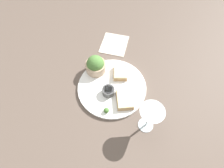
# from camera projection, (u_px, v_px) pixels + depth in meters

# --- Properties ---
(ground_plane) EXTENTS (4.00, 4.00, 0.00)m
(ground_plane) POSITION_uv_depth(u_px,v_px,m) (112.00, 88.00, 0.82)
(ground_plane) COLOR brown
(dinner_plate) EXTENTS (0.32, 0.32, 0.01)m
(dinner_plate) POSITION_uv_depth(u_px,v_px,m) (112.00, 87.00, 0.82)
(dinner_plate) COLOR white
(dinner_plate) RESTS_ON ground_plane
(salad_bowl) EXTENTS (0.10, 0.10, 0.09)m
(salad_bowl) POSITION_uv_depth(u_px,v_px,m) (96.00, 65.00, 0.83)
(salad_bowl) COLOR tan
(salad_bowl) RESTS_ON dinner_plate
(sauce_ramekin) EXTENTS (0.06, 0.06, 0.03)m
(sauce_ramekin) POSITION_uv_depth(u_px,v_px,m) (109.00, 91.00, 0.78)
(sauce_ramekin) COLOR #4C4C4C
(sauce_ramekin) RESTS_ON dinner_plate
(cheese_toast_near) EXTENTS (0.12, 0.11, 0.03)m
(cheese_toast_near) POSITION_uv_depth(u_px,v_px,m) (125.00, 100.00, 0.76)
(cheese_toast_near) COLOR tan
(cheese_toast_near) RESTS_ON dinner_plate
(cheese_toast_far) EXTENTS (0.10, 0.09, 0.03)m
(cheese_toast_far) POSITION_uv_depth(u_px,v_px,m) (120.00, 73.00, 0.84)
(cheese_toast_far) COLOR tan
(cheese_toast_far) RESTS_ON dinner_plate
(wine_glass) EXTENTS (0.09, 0.09, 0.15)m
(wine_glass) POSITION_uv_depth(u_px,v_px,m) (150.00, 116.00, 0.64)
(wine_glass) COLOR silver
(wine_glass) RESTS_ON ground_plane
(garnish) EXTENTS (0.02, 0.02, 0.02)m
(garnish) POSITION_uv_depth(u_px,v_px,m) (106.00, 110.00, 0.74)
(garnish) COLOR #477533
(garnish) RESTS_ON dinner_plate
(napkin) EXTENTS (0.18, 0.17, 0.01)m
(napkin) POSITION_uv_depth(u_px,v_px,m) (114.00, 44.00, 0.97)
(napkin) COLOR beige
(napkin) RESTS_ON ground_plane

